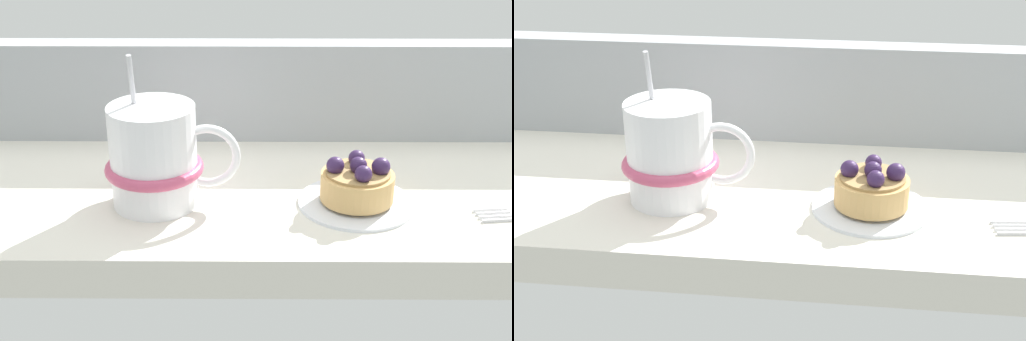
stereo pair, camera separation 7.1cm
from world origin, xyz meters
The scene contains 5 objects.
ground_plane centered at (0.00, 0.00, -1.98)cm, with size 80.44×31.04×3.96cm, color silver.
window_rail_back centered at (0.00, 13.69, 5.94)cm, with size 78.83×3.66×11.88cm, color #9EA3A8.
dessert_plate centered at (7.08, -4.63, 0.31)cm, with size 11.73×11.73×0.67cm.
raspberry_tart centered at (7.09, -4.64, 2.47)cm, with size 7.36×7.36×4.58cm.
coffee_mug centered at (-12.95, -4.32, 5.02)cm, with size 13.55×9.85×15.49cm.
Camera 2 is at (4.50, -68.61, 33.57)cm, focal length 50.29 mm.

